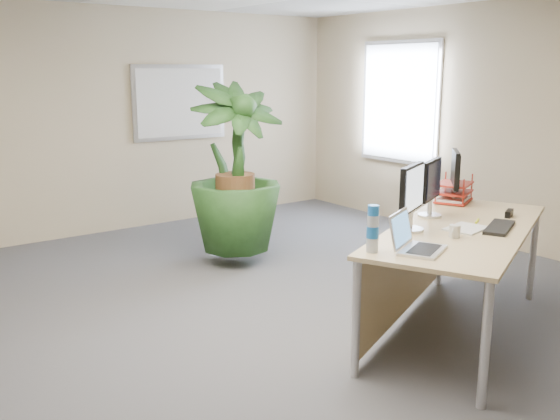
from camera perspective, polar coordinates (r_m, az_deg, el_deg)
floor at (r=4.62m, az=1.39°, el=-12.40°), size 8.00×8.00×0.00m
back_wall at (r=7.76m, az=-17.15°, el=7.65°), size 7.00×0.04×2.70m
whiteboard at (r=8.19m, az=-9.14°, el=9.69°), size 1.30×0.04×0.95m
window at (r=8.24m, az=10.84°, el=9.64°), size 0.04×1.30×1.55m
desk at (r=4.85m, az=14.69°, el=-3.41°), size 2.33×1.72×0.83m
floor_plant at (r=6.34m, az=-4.11°, el=1.68°), size 0.87×0.87×1.50m
monitor_left at (r=4.53m, az=11.95°, el=1.51°), size 0.41×0.22×0.48m
monitor_right at (r=5.02m, az=13.67°, el=2.31°), size 0.38×0.20×0.45m
monitor_dark at (r=5.57m, az=15.72°, el=3.25°), size 0.33×0.31×0.46m
laptop at (r=4.09m, az=12.12°, el=-2.81°), size 0.43×0.41×0.24m
keyboard at (r=4.81m, az=19.42°, el=-1.50°), size 0.48×0.33×0.03m
coffee_mug at (r=4.47m, az=15.66°, el=-1.88°), size 0.11×0.08×0.09m
spiral_notebook at (r=4.73m, az=16.65°, el=-1.63°), size 0.35×0.29×0.01m
orange_pen at (r=4.72m, az=15.83°, el=-1.44°), size 0.10×0.12×0.01m
yellow_highlighter at (r=4.98m, az=17.58°, el=-0.97°), size 0.12×0.08×0.02m
water_bottle at (r=3.98m, az=8.48°, el=-1.80°), size 0.08×0.08×0.30m
letter_tray at (r=5.65m, az=15.59°, el=1.43°), size 0.43×0.39×0.16m
stapler at (r=5.24m, az=20.21°, el=-0.29°), size 0.16×0.10×0.05m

